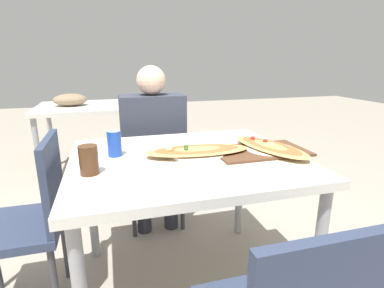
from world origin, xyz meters
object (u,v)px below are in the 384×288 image
at_px(soda_can, 114,143).
at_px(drink_glass, 89,160).
at_px(pizza_main, 197,151).
at_px(dining_table, 186,171).
at_px(pizza_second, 270,147).
at_px(chair_side_left, 29,216).
at_px(person_seated, 153,136).
at_px(chair_far_seated, 152,157).

relative_size(soda_can, drink_glass, 1.05).
relative_size(pizza_main, soda_can, 4.14).
bearing_deg(dining_table, pizza_second, -3.82).
distance_m(dining_table, soda_can, 0.37).
xyz_separation_m(dining_table, pizza_main, (0.06, 0.01, 0.10)).
relative_size(pizza_main, pizza_second, 1.03).
xyz_separation_m(chair_side_left, person_seated, (0.67, 0.60, 0.19)).
relative_size(dining_table, chair_side_left, 1.26).
distance_m(person_seated, pizza_main, 0.68).
height_order(chair_far_seated, pizza_second, chair_far_seated).
height_order(dining_table, person_seated, person_seated).
bearing_deg(pizza_second, chair_side_left, 174.86).
distance_m(chair_far_seated, pizza_main, 0.83).
xyz_separation_m(chair_side_left, drink_glass, (0.30, -0.18, 0.31)).
xyz_separation_m(person_seated, drink_glass, (-0.38, -0.78, 0.12)).
distance_m(dining_table, person_seated, 0.68).
relative_size(chair_side_left, pizza_main, 1.64).
relative_size(chair_far_seated, chair_side_left, 1.00).
bearing_deg(soda_can, dining_table, -18.03).
height_order(soda_can, pizza_second, soda_can).
bearing_deg(chair_far_seated, soda_can, 68.32).
bearing_deg(drink_glass, dining_table, 14.16).
distance_m(chair_side_left, pizza_second, 1.19).
bearing_deg(chair_side_left, soda_can, -85.68).
bearing_deg(chair_side_left, person_seated, -48.33).
bearing_deg(chair_side_left, pizza_second, -95.14).
xyz_separation_m(pizza_main, drink_glass, (-0.49, -0.12, 0.04)).
height_order(chair_far_seated, pizza_main, chair_far_seated).
xyz_separation_m(soda_can, drink_glass, (-0.11, -0.22, -0.00)).
height_order(person_seated, drink_glass, person_seated).
bearing_deg(chair_side_left, chair_far_seated, -43.51).
relative_size(chair_side_left, pizza_second, 1.69).
height_order(chair_far_seated, chair_side_left, same).
relative_size(chair_far_seated, person_seated, 0.74).
bearing_deg(person_seated, soda_can, 64.62).
relative_size(dining_table, drink_glass, 8.96).
height_order(dining_table, chair_far_seated, chair_far_seated).
xyz_separation_m(chair_far_seated, pizza_second, (0.49, -0.81, 0.27)).
height_order(chair_side_left, soda_can, soda_can).
bearing_deg(pizza_second, chair_far_seated, 120.97).
bearing_deg(pizza_second, drink_glass, -174.69).
bearing_deg(person_seated, chair_side_left, 41.67).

